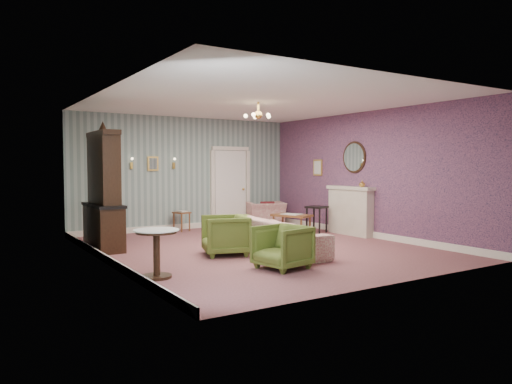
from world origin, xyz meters
TOP-DOWN VIEW (x-y plane):
  - floor at (0.00, 0.00)m, footprint 7.00×7.00m
  - ceiling at (0.00, 0.00)m, footprint 7.00×7.00m
  - wall_back at (0.00, 3.50)m, footprint 6.00×0.00m
  - wall_front at (0.00, -3.50)m, footprint 6.00×0.00m
  - wall_left at (-3.00, 0.00)m, footprint 0.00×7.00m
  - wall_right at (3.00, 0.00)m, footprint 0.00×7.00m
  - wall_right_floral at (2.98, 0.00)m, footprint 0.00×7.00m
  - door at (1.30, 3.46)m, footprint 1.12×0.12m
  - olive_chair_a at (-0.73, -1.85)m, footprint 0.82×0.86m
  - olive_chair_b at (-0.92, -0.31)m, footprint 0.95×0.98m
  - olive_chair_c at (-0.18, 0.60)m, footprint 0.81×0.84m
  - sofa_chintz at (-0.01, -0.71)m, footprint 0.75×2.28m
  - wingback_chair at (2.15, 2.99)m, footprint 1.15×0.93m
  - dresser at (-2.65, 1.53)m, footprint 0.52×1.48m
  - fireplace at (2.86, 0.40)m, footprint 0.30×1.40m
  - mantel_vase at (2.84, 0.00)m, footprint 0.15×0.15m
  - oval_mirror at (2.96, 0.40)m, footprint 0.04×0.76m
  - framed_print at (2.97, 1.75)m, footprint 0.04×0.34m
  - coffee_table at (1.80, 1.32)m, footprint 0.82×1.05m
  - side_table_black at (2.38, 1.07)m, footprint 0.57×0.57m
  - pedestal_table at (-2.65, -1.38)m, footprint 0.83×0.83m
  - nesting_table at (-0.28, 3.15)m, footprint 0.41×0.47m
  - gilt_mirror_back at (-0.90, 3.46)m, footprint 0.28×0.06m
  - sconce_left at (-1.45, 3.44)m, footprint 0.16×0.12m
  - sconce_right at (-0.35, 3.44)m, footprint 0.16×0.12m
  - chandelier at (0.00, 0.00)m, footprint 0.56×0.56m
  - burgundy_cushion at (2.10, 2.84)m, footprint 0.41×0.28m

SIDE VIEW (x-z plane):
  - floor at x=0.00m, z-range 0.00..0.00m
  - coffee_table at x=1.80m, z-range 0.00..0.47m
  - nesting_table at x=-0.28m, z-range 0.00..0.53m
  - side_table_black at x=2.38m, z-range 0.00..0.66m
  - olive_chair_c at x=-0.18m, z-range 0.00..0.68m
  - pedestal_table at x=-2.65m, z-range 0.00..0.72m
  - olive_chair_a at x=-0.73m, z-range 0.00..0.77m
  - olive_chair_b at x=-0.92m, z-range 0.00..0.81m
  - wingback_chair at x=2.15m, z-range 0.00..0.87m
  - sofa_chintz at x=-0.01m, z-range 0.00..0.88m
  - burgundy_cushion at x=2.10m, z-range 0.28..0.68m
  - fireplace at x=2.86m, z-range 0.00..1.16m
  - door at x=1.30m, z-range 0.00..2.16m
  - dresser at x=-2.65m, z-range 0.00..2.46m
  - mantel_vase at x=2.84m, z-range 1.16..1.31m
  - wall_back at x=0.00m, z-range -1.55..4.45m
  - wall_front at x=0.00m, z-range -1.55..4.45m
  - wall_left at x=-3.00m, z-range -2.05..4.95m
  - wall_right at x=3.00m, z-range -2.05..4.95m
  - wall_right_floral at x=2.98m, z-range -2.05..4.95m
  - framed_print at x=2.97m, z-range 1.39..1.81m
  - gilt_mirror_back at x=-0.90m, z-range 1.52..1.88m
  - sconce_left at x=-1.45m, z-range 1.55..1.85m
  - sconce_right at x=-0.35m, z-range 1.55..1.85m
  - oval_mirror at x=2.96m, z-range 1.43..2.27m
  - chandelier at x=0.00m, z-range 2.45..2.81m
  - ceiling at x=0.00m, z-range 2.90..2.90m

